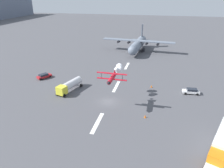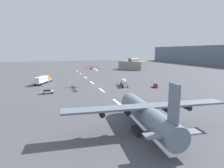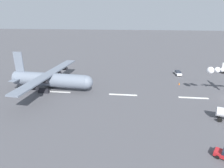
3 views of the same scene
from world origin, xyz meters
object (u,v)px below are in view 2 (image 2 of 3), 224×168
Objects in this scene: airport_staff_sedan at (155,85)px; traffic_cone_far at (77,92)px; cargo_transport_plane at (145,112)px; followme_car_yellow at (47,91)px; traffic_cone_near at (73,84)px; semi_truck_orange at (43,80)px; stunt_biplane_red at (94,70)px; fuel_tanker_truck at (124,82)px.

airport_staff_sedan reaches higher than traffic_cone_far.
cargo_transport_plane is 7.32× the size of followme_car_yellow.
cargo_transport_plane is 44.75× the size of traffic_cone_far.
traffic_cone_far is (0.66, -34.52, -0.44)m from airport_staff_sedan.
cargo_transport_plane reaches higher than traffic_cone_near.
followme_car_yellow is at bearing 6.19° from semi_truck_orange.
traffic_cone_near is (-7.72, -8.18, -7.29)m from stunt_biplane_red.
followme_car_yellow is 6.11× the size of traffic_cone_far.
stunt_biplane_red is at bearing 46.67° from traffic_cone_near.
cargo_transport_plane is 3.60× the size of fuel_tanker_truck.
airport_staff_sedan is 6.43× the size of traffic_cone_near.
followme_car_yellow is 0.95× the size of airport_staff_sedan.
semi_truck_orange is at bearing -120.69° from traffic_cone_near.
traffic_cone_near is at bearing -171.21° from cargo_transport_plane.
followme_car_yellow is (7.39, -19.46, -6.85)m from stunt_biplane_red.
cargo_transport_plane is at bearing 13.06° from traffic_cone_far.
stunt_biplane_red is 13.40m from traffic_cone_near.
traffic_cone_near is at bearing -133.33° from stunt_biplane_red.
traffic_cone_near is (-9.10, -22.08, -1.37)m from fuel_tanker_truck.
followme_car_yellow is (6.01, -33.36, -0.93)m from fuel_tanker_truck.
followme_car_yellow and airport_staff_sedan have the same top height.
fuel_tanker_truck is 2.03× the size of followme_car_yellow.
fuel_tanker_truck is at bearing 100.21° from followme_car_yellow.
stunt_biplane_red is at bearing -95.68° from fuel_tanker_truck.
followme_car_yellow is 18.86m from traffic_cone_near.
airport_staff_sedan is 37.79m from traffic_cone_near.
cargo_transport_plane is at bearing 0.47° from stunt_biplane_red.
stunt_biplane_red is at bearing 136.88° from traffic_cone_far.
cargo_transport_plane is at bearing 26.18° from followme_car_yellow.
traffic_cone_far is (1.75, 10.89, -0.44)m from followme_car_yellow.
fuel_tanker_truck is (17.29, 35.89, -0.37)m from semi_truck_orange.
semi_truck_orange reaches higher than traffic_cone_far.
cargo_transport_plane is 2.57× the size of stunt_biplane_red.
stunt_biplane_red is 14.49m from traffic_cone_far.
airport_staff_sedan is (1.10, 45.41, 0.00)m from followme_car_yellow.
airport_staff_sedan is (7.11, 12.06, -0.93)m from fuel_tanker_truck.
airport_staff_sedan is (-39.27, 25.57, -2.63)m from cargo_transport_plane.
semi_truck_orange is 23.48m from followme_car_yellow.
stunt_biplane_red is 27.70m from semi_truck_orange.
airport_staff_sedan is (8.49, 25.96, -6.85)m from stunt_biplane_red.
traffic_cone_far is at bearing 28.17° from semi_truck_orange.
stunt_biplane_red reaches higher than traffic_cone_near.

